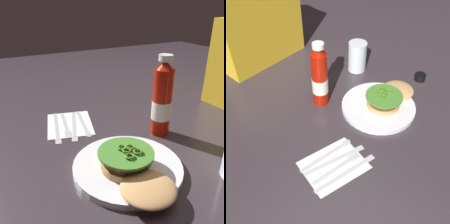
{
  "view_description": "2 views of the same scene",
  "coord_description": "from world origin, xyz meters",
  "views": [
    {
      "loc": [
        0.44,
        -0.36,
        0.38
      ],
      "look_at": [
        -0.15,
        -0.04,
        0.08
      ],
      "focal_mm": 38.98,
      "sensor_mm": 36.0,
      "label": 1
    },
    {
      "loc": [
        -0.65,
        -0.47,
        0.7
      ],
      "look_at": [
        -0.15,
        -0.04,
        0.07
      ],
      "focal_mm": 44.61,
      "sensor_mm": 36.0,
      "label": 2
    }
  ],
  "objects": [
    {
      "name": "fork_utensil",
      "position": [
        -0.27,
        -0.15,
        0.0
      ],
      "size": [
        0.17,
        0.05,
        0.0
      ],
      "color": "silver",
      "rests_on": "napkin"
    },
    {
      "name": "steak_knife",
      "position": [
        -0.25,
        -0.13,
        0.0
      ],
      "size": [
        0.2,
        0.08,
        0.0
      ],
      "color": "silver",
      "rests_on": "napkin"
    },
    {
      "name": "burger_sandwich",
      "position": [
        0.07,
        -0.1,
        0.04
      ],
      "size": [
        0.22,
        0.13,
        0.05
      ],
      "color": "tan",
      "rests_on": "dinner_plate"
    },
    {
      "name": "napkin",
      "position": [
        -0.28,
        -0.13,
        0.0
      ],
      "size": [
        0.22,
        0.19,
        0.0
      ],
      "primitive_type": "cube",
      "rotation": [
        0.0,
        0.0,
        -0.26
      ],
      "color": "white",
      "rests_on": "ground_plane"
    },
    {
      "name": "butter_knife",
      "position": [
        -0.26,
        -0.18,
        0.0
      ],
      "size": [
        0.21,
        0.07,
        0.0
      ],
      "color": "silver",
      "rests_on": "napkin"
    },
    {
      "name": "diner_person",
      "position": [
        -0.04,
        0.51,
        0.2
      ],
      "size": [
        0.37,
        0.17,
        0.48
      ],
      "color": "gold",
      "rests_on": "ground_plane"
    },
    {
      "name": "spoon_utensil",
      "position": [
        -0.24,
        -0.1,
        0.0
      ],
      "size": [
        0.19,
        0.05,
        0.0
      ],
      "color": "silver",
      "rests_on": "napkin"
    },
    {
      "name": "ground_plane",
      "position": [
        0.0,
        0.0,
        0.0
      ],
      "size": [
        3.0,
        3.0,
        0.0
      ],
      "primitive_type": "plane",
      "color": "#372E33"
    },
    {
      "name": "water_glass",
      "position": [
        0.17,
        0.13,
        0.06
      ],
      "size": [
        0.08,
        0.08,
        0.13
      ],
      "primitive_type": "cylinder",
      "color": "silver",
      "rests_on": "ground_plane"
    },
    {
      "name": "condiment_cup",
      "position": [
        0.28,
        -0.12,
        0.01
      ],
      "size": [
        0.04,
        0.04,
        0.03
      ],
      "primitive_type": "cylinder",
      "color": "black",
      "rests_on": "ground_plane"
    },
    {
      "name": "dinner_plate",
      "position": [
        0.02,
        -0.09,
        0.01
      ],
      "size": [
        0.27,
        0.27,
        0.02
      ],
      "primitive_type": "cylinder",
      "color": "white",
      "rests_on": "ground_plane"
    },
    {
      "name": "ketchup_bottle",
      "position": [
        -0.09,
        0.1,
        0.11
      ],
      "size": [
        0.06,
        0.06,
        0.25
      ],
      "color": "#AC1406",
      "rests_on": "ground_plane"
    }
  ]
}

